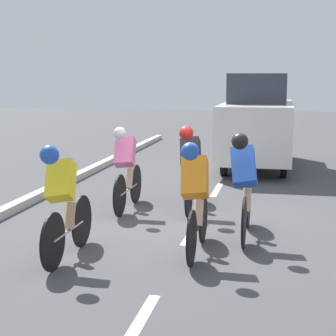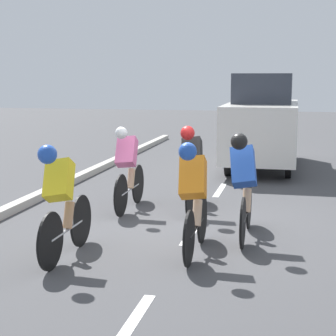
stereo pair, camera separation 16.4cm
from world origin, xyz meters
name	(u,v)px [view 1 (the left image)]	position (x,y,z in m)	size (l,w,h in m)	color
ground_plane	(195,228)	(0.00, 0.00, 0.00)	(60.00, 60.00, 0.00)	#424244
lane_stripe_near	(138,324)	(0.00, 3.45, 0.00)	(0.12, 1.40, 0.01)	white
lane_stripe_mid	(192,232)	(0.00, 0.25, 0.00)	(0.12, 1.40, 0.01)	white
lane_stripe_far	(217,190)	(0.00, -2.95, 0.00)	(0.12, 1.40, 0.01)	white
cyclist_orange	(196,196)	(-0.21, 1.32, 0.78)	(0.38, 1.70, 1.49)	black
cyclist_black	(191,165)	(0.23, -1.05, 0.79)	(0.40, 1.70, 1.48)	black
cyclist_blue	(244,183)	(-0.76, 0.44, 0.80)	(0.41, 1.73, 1.53)	black
cyclist_yellow	(63,199)	(1.38, 1.82, 0.78)	(0.40, 1.69, 1.48)	black
cyclist_pink	(126,167)	(1.32, -0.88, 0.75)	(0.36, 1.74, 1.46)	black
support_car	(257,121)	(-0.65, -6.09, 1.16)	(1.70, 4.41, 2.35)	black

